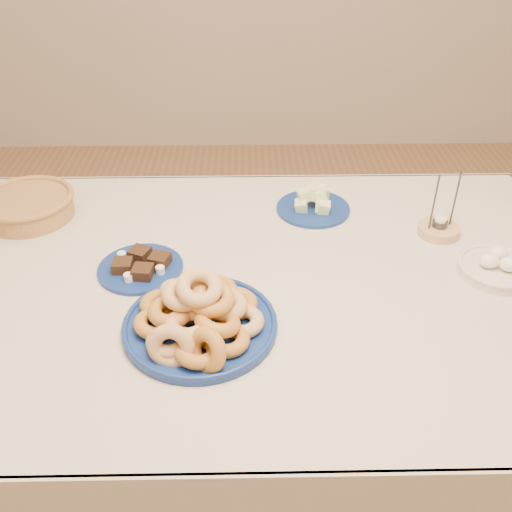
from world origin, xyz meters
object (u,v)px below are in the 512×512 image
(melon_plate, at_px, (314,204))
(egg_bowl, at_px, (497,267))
(wicker_basket, at_px, (28,205))
(candle_holder, at_px, (439,229))
(brownie_plate, at_px, (141,266))
(donut_platter, at_px, (199,318))
(dining_table, at_px, (256,310))

(melon_plate, distance_m, egg_bowl, 0.53)
(melon_plate, relative_size, egg_bowl, 1.32)
(wicker_basket, height_order, candle_holder, candle_holder)
(brownie_plate, bearing_deg, egg_bowl, -1.92)
(donut_platter, distance_m, candle_holder, 0.74)
(brownie_plate, distance_m, egg_bowl, 0.89)
(candle_holder, relative_size, egg_bowl, 0.89)
(donut_platter, distance_m, melon_plate, 0.60)
(egg_bowl, bearing_deg, brownie_plate, 178.08)
(brownie_plate, xyz_separation_m, egg_bowl, (0.89, -0.03, 0.01))
(brownie_plate, bearing_deg, wicker_basket, 143.06)
(donut_platter, distance_m, brownie_plate, 0.28)
(dining_table, xyz_separation_m, egg_bowl, (0.60, 0.01, 0.13))
(donut_platter, height_order, melon_plate, donut_platter)
(brownie_plate, distance_m, wicker_basket, 0.45)
(melon_plate, distance_m, candle_holder, 0.36)
(dining_table, distance_m, donut_platter, 0.27)
(brownie_plate, bearing_deg, candle_holder, 11.00)
(dining_table, xyz_separation_m, candle_holder, (0.51, 0.19, 0.12))
(donut_platter, xyz_separation_m, brownie_plate, (-0.16, 0.23, -0.03))
(melon_plate, xyz_separation_m, candle_holder, (0.33, -0.14, -0.00))
(dining_table, relative_size, candle_holder, 9.20)
(melon_plate, bearing_deg, wicker_basket, -178.49)
(dining_table, relative_size, melon_plate, 6.19)
(donut_platter, bearing_deg, candle_holder, 31.20)
(dining_table, height_order, donut_platter, donut_platter)
(dining_table, height_order, wicker_basket, wicker_basket)
(wicker_basket, relative_size, egg_bowl, 1.48)
(brownie_plate, relative_size, egg_bowl, 1.29)
(melon_plate, relative_size, brownie_plate, 1.02)
(donut_platter, xyz_separation_m, wicker_basket, (-0.52, 0.50, -0.00))
(melon_plate, xyz_separation_m, wicker_basket, (-0.82, -0.02, 0.02))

